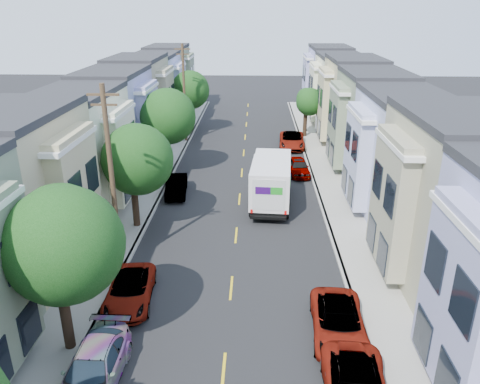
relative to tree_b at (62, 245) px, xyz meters
The scene contains 24 objects.
ground 9.38m from the tree_b, 37.53° to the left, with size 160.00×160.00×0.00m, color black.
road_slab 21.40m from the tree_b, 72.38° to the left, with size 12.00×70.00×0.02m, color black.
curb_left 20.44m from the tree_b, 89.27° to the left, with size 0.30×70.00×0.15m, color gray.
curb_right 23.88m from the tree_b, 58.09° to the left, with size 0.30×70.00×0.15m, color gray.
sidewalk_left 20.46m from the tree_b, 93.02° to the left, with size 2.60×70.00×0.15m, color gray.
sidewalk_right 24.58m from the tree_b, 55.47° to the left, with size 2.60×70.00×0.15m, color gray.
centerline 21.40m from the tree_b, 72.38° to the left, with size 0.12×70.00×0.01m, color gold.
townhouse_row_left 21.02m from the tree_b, 103.73° to the left, with size 5.00×70.00×8.50m, color #B1B6DD.
townhouse_row_right 26.89m from the tree_b, 48.66° to the left, with size 5.00×70.00×8.50m, color #B1B6DD.
tree_b is the anchor object (origin of this frame).
tree_c 11.87m from the tree_b, 90.00° to the left, with size 4.51×4.51×6.93m.
tree_d 22.62m from the tree_b, 90.00° to the left, with size 4.70×4.70×7.37m.
tree_e 36.72m from the tree_b, 90.00° to the left, with size 4.28×4.28×7.03m.
tree_far_r 37.54m from the tree_b, 69.41° to the left, with size 2.99×2.99×5.44m.
utility_pole_near 6.84m from the tree_b, 89.98° to the left, with size 1.60×0.26×10.00m.
utility_pole_far 32.84m from the tree_b, 90.00° to the left, with size 1.60×0.26×10.00m.
fedex_truck 18.47m from the tree_b, 61.72° to the left, with size 2.73×7.09×3.40m.
lead_sedan 24.69m from the tree_b, 68.47° to the left, with size 1.78×4.65×1.51m, color black.
parked_left_b 4.89m from the tree_b, 54.57° to the right, with size 2.04×4.86×1.46m, color black.
parked_left_c 5.72m from the tree_b, 67.93° to the left, with size 2.15×4.67×1.30m, color #959595.
parked_left_d 18.19m from the tree_b, 85.45° to the left, with size 1.51×4.28×1.43m, color #5B090D.
parked_right_b 12.06m from the tree_b, ahead, with size 2.28×4.94×1.37m, color silver.
parked_right_c 25.58m from the tree_b, 63.63° to the left, with size 1.65×4.30×1.40m, color black.
parked_right_d 33.17m from the tree_b, 70.09° to the left, with size 2.52×5.46×1.52m, color black.
Camera 1 is at (1.16, -20.64, 13.61)m, focal length 35.00 mm.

